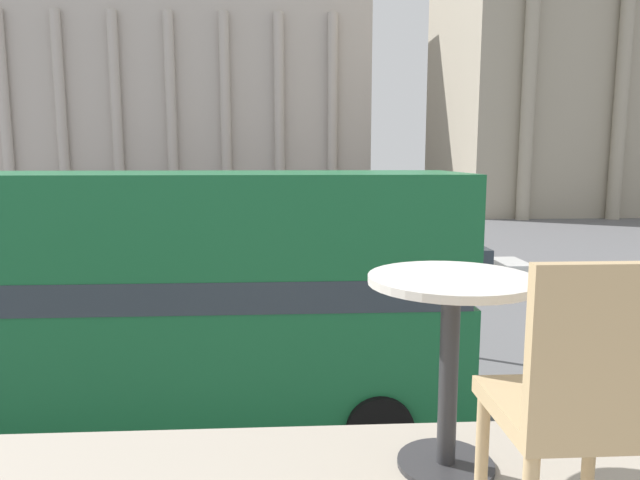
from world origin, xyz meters
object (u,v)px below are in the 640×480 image
Objects in this scene: car_silver at (391,220)px; pedestrian_grey at (83,231)px; cafe_dining_table at (450,329)px; traffic_light_near at (455,239)px; traffic_light_far at (202,201)px; double_decker_bus at (101,290)px; plaza_building_left at (186,98)px; cafe_chair_0 at (581,403)px; traffic_light_mid at (177,212)px; pedestrian_black at (90,302)px; car_white at (461,266)px.

pedestrian_grey is (-15.20, -5.99, 0.26)m from car_silver.
cafe_dining_table reaches higher than car_silver.
traffic_light_far is at bearing 119.03° from traffic_light_near.
traffic_light_near is 20.49m from car_silver.
plaza_building_left is at bearing 96.36° from double_decker_bus.
cafe_chair_0 is 0.54× the size of pedestrian_grey.
cafe_dining_table is at bearing -76.07° from traffic_light_mid.
car_silver is at bearing 168.29° from pedestrian_grey.
cafe_chair_0 is at bearing -79.38° from plaza_building_left.
pedestrian_grey is at bearing 108.37° from double_decker_bus.
traffic_light_far is (-4.34, 23.21, -1.35)m from cafe_dining_table.
cafe_chair_0 is 59.86m from plaza_building_left.
plaza_building_left reaches higher than pedestrian_grey.
traffic_light_mid reaches higher than pedestrian_grey.
plaza_building_left is 34.88m from pedestrian_grey.
plaza_building_left reaches higher than cafe_chair_0.
pedestrian_black is (-8.17, 1.17, -1.58)m from traffic_light_near.
double_decker_bus is 2.84× the size of traffic_light_near.
car_white is at bearing -29.26° from car_silver.
cafe_dining_table is (3.48, -6.83, 1.44)m from double_decker_bus.
traffic_light_far is 11.84m from car_white.
traffic_light_near reaches higher than car_silver.
traffic_light_mid is 5.78m from traffic_light_far.
car_white is at bearing 30.52° from pedestrian_black.
double_decker_bus is 2.66× the size of car_silver.
plaza_building_left is 8.66× the size of car_white.
car_white is 11.59m from pedestrian_black.
traffic_light_near is 8.40m from pedestrian_black.
cafe_dining_table is at bearing -79.44° from plaza_building_left.
pedestrian_grey is (-5.54, 1.04, -1.40)m from traffic_light_far.
pedestrian_grey is at bearing -97.72° from car_white.
traffic_light_far is at bearing 91.19° from double_decker_bus.
car_white is (9.52, -6.83, -1.67)m from traffic_light_far.
cafe_dining_table reaches higher than traffic_light_far.
traffic_light_mid reaches higher than traffic_light_far.
car_white is (8.66, 9.54, -1.57)m from double_decker_bus.
traffic_light_near is 19.31m from pedestrian_grey.
plaza_building_left is (-7.31, 51.06, 7.84)m from double_decker_bus.
car_white is at bearing 119.18° from pedestrian_grey.
plaza_building_left is 33.36m from car_silver.
traffic_light_far is 5.81m from pedestrian_grey.
double_decker_bus is 52.17m from plaza_building_left.
double_decker_bus is 12.28× the size of cafe_chair_0.
plaza_building_left is at bearing -121.66° from pedestrian_grey.
traffic_light_mid is at bearing -89.84° from traffic_light_far.
traffic_light_near is at bearing 73.17° from cafe_dining_table.
traffic_light_near is (13.80, -47.93, -7.54)m from plaza_building_left.
cafe_chair_0 reaches higher than traffic_light_near.
traffic_light_far is at bearing 89.73° from pedestrian_black.
double_decker_bus is at bearing -81.86° from plaza_building_left.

